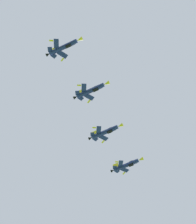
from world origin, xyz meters
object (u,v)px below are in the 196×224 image
at_px(fighter_jet_lead, 127,165).
at_px(fighter_jet_left_outer, 64,47).
at_px(fighter_jet_right_wing, 91,90).
at_px(fighter_jet_left_wing, 105,132).

distance_m(fighter_jet_lead, fighter_jet_left_outer, 60.12).
height_order(fighter_jet_right_wing, fighter_jet_left_outer, fighter_jet_left_outer).
bearing_deg(fighter_jet_left_wing, fighter_jet_right_wing, 7.09).
bearing_deg(fighter_jet_left_outer, fighter_jet_right_wing, 172.92).
bearing_deg(fighter_jet_lead, fighter_jet_left_wing, -3.70).
xyz_separation_m(fighter_jet_right_wing, fighter_jet_left_outer, (-12.24, -15.97, 2.85)).
bearing_deg(fighter_jet_lead, fighter_jet_right_wing, 1.54).
distance_m(fighter_jet_left_wing, fighter_jet_left_outer, 39.48).
xyz_separation_m(fighter_jet_lead, fighter_jet_left_outer, (-31.60, -51.14, -0.84)).
bearing_deg(fighter_jet_left_wing, fighter_jet_left_outer, -0.09).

